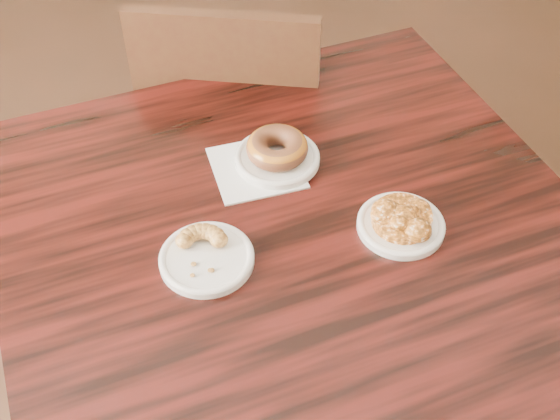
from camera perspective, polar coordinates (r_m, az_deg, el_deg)
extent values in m
cube|color=black|center=(1.47, 1.23, -11.68)|extent=(1.13, 1.13, 0.75)
cube|color=white|center=(1.28, -1.94, 3.45)|extent=(0.17, 0.17, 0.00)
cylinder|color=white|center=(1.28, -0.23, 4.22)|extent=(0.16, 0.16, 0.01)
cylinder|color=white|center=(1.13, -5.98, -3.97)|extent=(0.15, 0.15, 0.01)
cylinder|color=white|center=(1.19, 9.78, -1.23)|extent=(0.15, 0.15, 0.01)
torus|color=#935A15|center=(1.27, -0.23, 5.09)|extent=(0.11, 0.11, 0.04)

